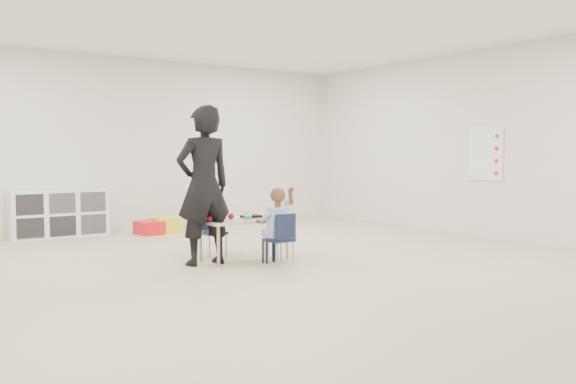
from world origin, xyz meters
TOP-DOWN VIEW (x-y plane):
  - room at (0.00, 0.00)m, footprint 9.00×9.02m
  - table at (0.05, 1.00)m, footprint 1.07×0.55m
  - chair_near at (0.21, 0.52)m, footprint 0.29×0.27m
  - chair_far at (-0.11, 1.48)m, footprint 0.29×0.27m
  - child at (0.21, 0.52)m, footprint 0.40×0.40m
  - lunch_tray_near at (0.18, 1.06)m, footprint 0.22×0.16m
  - lunch_tray_far at (-0.33, 1.10)m, footprint 0.22×0.16m
  - milk_carton at (0.04, 0.91)m, footprint 0.07×0.07m
  - bread_roll at (0.37, 0.88)m, footprint 0.09×0.09m
  - apple_near at (-0.10, 1.05)m, footprint 0.07×0.07m
  - apple_far at (-0.44, 0.93)m, footprint 0.07×0.07m
  - cubby_shelf at (-1.20, 4.28)m, footprint 1.40×0.40m
  - rules_poster at (3.98, 0.60)m, footprint 0.02×0.60m
  - adult at (-0.48, 1.01)m, footprint 0.65×0.43m
  - bin_red at (0.01, 3.78)m, footprint 0.39×0.47m
  - bin_yellow at (0.32, 3.84)m, footprint 0.45×0.54m
  - bin_blue at (1.09, 3.98)m, footprint 0.39×0.48m

SIDE VIEW (x-z plane):
  - bin_red at x=0.01m, z-range 0.00..0.21m
  - bin_blue at x=1.09m, z-range 0.00..0.22m
  - bin_yellow at x=0.32m, z-range 0.00..0.24m
  - table at x=0.05m, z-range 0.00..0.49m
  - chair_near at x=0.21m, z-range 0.00..0.58m
  - chair_far at x=-0.11m, z-range 0.00..0.58m
  - cubby_shelf at x=-1.20m, z-range 0.00..0.70m
  - child at x=0.21m, z-range 0.00..0.92m
  - lunch_tray_near at x=0.18m, z-range 0.49..0.52m
  - lunch_tray_far at x=-0.33m, z-range 0.49..0.52m
  - bread_roll at x=0.37m, z-range 0.49..0.55m
  - apple_near at x=-0.10m, z-range 0.49..0.56m
  - apple_far at x=-0.44m, z-range 0.49..0.56m
  - milk_carton at x=0.04m, z-range 0.49..0.59m
  - adult at x=-0.48m, z-range 0.00..1.79m
  - rules_poster at x=3.98m, z-range 0.85..1.65m
  - room at x=0.00m, z-range 0.00..2.80m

